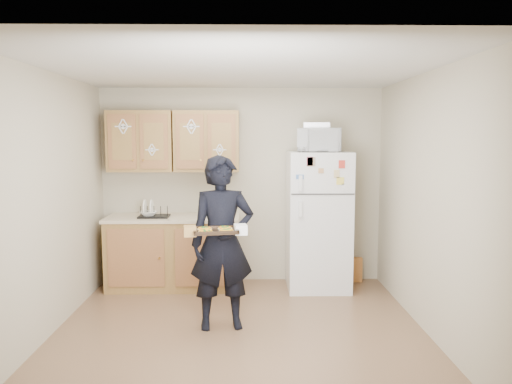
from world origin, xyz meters
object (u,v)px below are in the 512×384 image
at_px(microwave, 319,140).
at_px(dish_rack, 154,211).
at_px(person, 222,243).
at_px(baking_tray, 215,231).
at_px(refrigerator, 318,221).

bearing_deg(microwave, dish_rack, -173.57).
bearing_deg(person, baking_tray, -107.33).
distance_m(person, dish_rack, 1.57).
bearing_deg(microwave, person, -124.22).
distance_m(refrigerator, baking_tray, 1.97).
relative_size(baking_tray, microwave, 0.78).
relative_size(refrigerator, person, 1.00).
relative_size(refrigerator, microwave, 3.29).
bearing_deg(dish_rack, refrigerator, 0.13).
xyz_separation_m(refrigerator, microwave, (-0.01, -0.05, 0.99)).
xyz_separation_m(refrigerator, person, (-1.12, -1.29, 0.00)).
xyz_separation_m(person, dish_rack, (-0.90, 1.28, 0.12)).
height_order(refrigerator, dish_rack, refrigerator).
bearing_deg(microwave, refrigerator, 87.26).
bearing_deg(baking_tray, refrigerator, 44.98).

